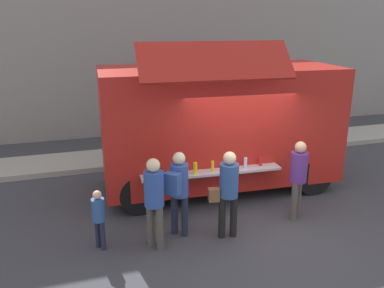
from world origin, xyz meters
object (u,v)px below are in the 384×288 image
food_truck_main (219,124)px  customer_front_ordering (228,188)px  customer_mid_with_backpack (178,186)px  child_near_queue (99,215)px  trash_bin (297,134)px  customer_extra_browsing (298,173)px  customer_rear_waiting (154,196)px

food_truck_main → customer_front_ordering: size_ratio=3.26×
customer_front_ordering → customer_mid_with_backpack: bearing=78.2°
customer_front_ordering → child_near_queue: (-2.35, 0.29, -0.34)m
trash_bin → customer_mid_with_backpack: bearing=-140.1°
trash_bin → customer_front_ordering: bearing=-132.9°
customer_front_ordering → child_near_queue: size_ratio=1.51×
customer_extra_browsing → child_near_queue: size_ratio=1.47×
customer_mid_with_backpack → child_near_queue: bearing=133.3°
food_truck_main → customer_rear_waiting: 3.15m
customer_extra_browsing → trash_bin: bearing=-70.3°
trash_bin → customer_front_ordering: size_ratio=0.50×
customer_front_ordering → customer_mid_with_backpack: size_ratio=1.02×
customer_front_ordering → customer_rear_waiting: size_ratio=1.00×
trash_bin → child_near_queue: size_ratio=0.75×
customer_rear_waiting → customer_mid_with_backpack: bearing=-6.9°
customer_front_ordering → customer_rear_waiting: customer_rear_waiting is taller
customer_mid_with_backpack → customer_extra_browsing: customer_mid_with_backpack is taller
food_truck_main → customer_mid_with_backpack: size_ratio=3.33×
food_truck_main → customer_extra_browsing: food_truck_main is taller
food_truck_main → child_near_queue: 3.78m
food_truck_main → child_near_queue: size_ratio=4.91×
trash_bin → customer_extra_browsing: size_ratio=0.51×
customer_rear_waiting → child_near_queue: (-0.96, 0.26, -0.35)m
food_truck_main → customer_extra_browsing: (0.97, -2.03, -0.61)m
food_truck_main → trash_bin: 4.45m
customer_front_ordering → customer_extra_browsing: customer_front_ordering is taller
customer_extra_browsing → customer_mid_with_backpack: bearing=50.5°
customer_rear_waiting → customer_extra_browsing: bearing=-30.8°
food_truck_main → child_near_queue: bearing=-143.7°
child_near_queue → customer_front_ordering: bearing=-40.9°
trash_bin → child_near_queue: 7.96m
food_truck_main → customer_front_ordering: food_truck_main is taller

